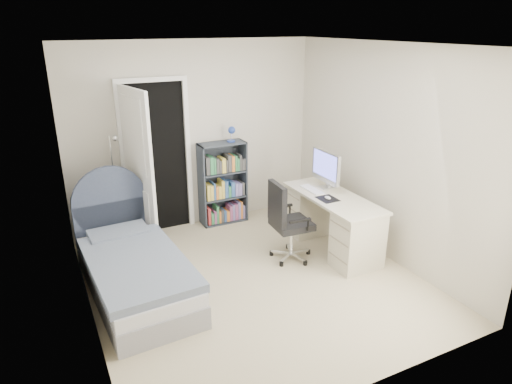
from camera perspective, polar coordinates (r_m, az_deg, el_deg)
name	(u,v)px	position (r m, az deg, el deg)	size (l,w,h in m)	color
room_shell	(254,173)	(4.63, -0.21, 2.33)	(3.50, 3.70, 2.60)	tan
door	(145,165)	(5.83, -13.70, 3.36)	(0.92, 0.82, 2.06)	black
bed	(134,269)	(5.02, -15.03, -9.25)	(0.98, 1.93, 1.16)	gray
nightstand	(128,219)	(5.94, -15.72, -3.29)	(0.39, 0.39, 0.57)	tan
floor_lamp	(118,200)	(6.03, -16.85, -0.96)	(0.20, 0.20, 1.42)	silver
bookcase	(223,186)	(6.41, -4.12, 0.80)	(0.65, 0.28, 1.38)	#313843
desk	(331,220)	(5.75, 9.40, -3.44)	(0.58, 1.45, 1.19)	beige
office_chair	(286,218)	(5.36, 3.76, -3.27)	(0.51, 0.52, 0.98)	silver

